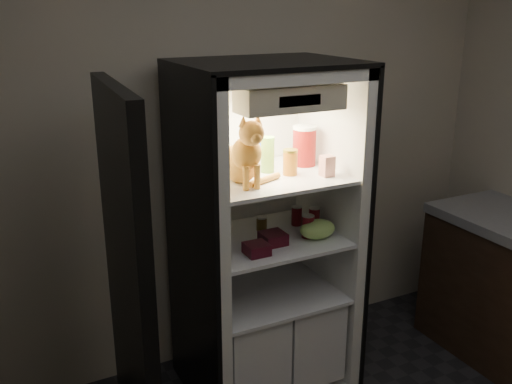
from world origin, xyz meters
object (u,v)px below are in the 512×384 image
tabby_cat (243,157)px  pepper_jar (304,146)px  refrigerator (263,257)px  mayo_tub (265,156)px  cream_carton (327,166)px  soda_can_a (297,216)px  parmesan_shaker (268,155)px  berry_box_left (257,249)px  grape_bag (318,229)px  condiment_jar (262,223)px  soda_can_c (308,226)px  soda_can_b (314,217)px  salsa_jar (290,162)px  berry_box_right (273,238)px

tabby_cat → pepper_jar: 0.48m
refrigerator → mayo_tub: bearing=56.4°
cream_carton → soda_can_a: size_ratio=0.98×
parmesan_shaker → cream_carton: bearing=-40.8°
mayo_tub → pepper_jar: 0.23m
berry_box_left → grape_bag: bearing=6.2°
condiment_jar → soda_can_c: bearing=-48.9°
parmesan_shaker → soda_can_b: bearing=-8.7°
soda_can_a → tabby_cat: bearing=-158.5°
soda_can_b → tabby_cat: bearing=-169.5°
cream_carton → soda_can_a: 0.42m
salsa_jar → grape_bag: salsa_jar is taller
mayo_tub → salsa_jar: (0.05, -0.18, 0.00)m
mayo_tub → berry_box_left: 0.54m
soda_can_a → grape_bag: size_ratio=0.55×
refrigerator → soda_can_a: (0.23, 0.02, 0.20)m
tabby_cat → salsa_jar: size_ratio=2.70×
soda_can_b → berry_box_right: 0.34m
soda_can_c → condiment_jar: bearing=131.1°
refrigerator → condiment_jar: size_ratio=23.11×
tabby_cat → salsa_jar: bearing=9.0°
salsa_jar → cream_carton: salsa_jar is taller
tabby_cat → parmesan_shaker: 0.25m
cream_carton → soda_can_c: size_ratio=0.87×
refrigerator → salsa_jar: 0.59m
pepper_jar → salsa_jar: bearing=-141.6°
soda_can_c → cream_carton: bearing=-37.4°
soda_can_b → refrigerator: bearing=169.4°
parmesan_shaker → condiment_jar: bearing=99.1°
refrigerator → berry_box_right: (-0.02, -0.16, 0.18)m
refrigerator → pepper_jar: (0.26, 0.02, 0.61)m
tabby_cat → salsa_jar: 0.29m
soda_can_c → tabby_cat: bearing=176.9°
pepper_jar → condiment_jar: pepper_jar is taller
berry_box_left → salsa_jar: bearing=26.0°
soda_can_c → berry_box_left: (-0.35, -0.08, -0.03)m
refrigerator → pepper_jar: size_ratio=8.57×
cream_carton → berry_box_left: size_ratio=0.94×
soda_can_a → condiment_jar: 0.22m
cream_carton → soda_can_a: bearing=97.8°
parmesan_shaker → soda_can_b: 0.48m
pepper_jar → berry_box_left: 0.66m
tabby_cat → grape_bag: size_ratio=1.81×
salsa_jar → cream_carton: bearing=-34.0°
refrigerator → tabby_cat: (-0.19, -0.14, 0.64)m
soda_can_c → grape_bag: soda_can_c is taller
refrigerator → berry_box_right: size_ratio=15.18×
parmesan_shaker → cream_carton: 0.32m
berry_box_left → berry_box_right: berry_box_right is taller
berry_box_left → tabby_cat: bearing=104.3°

